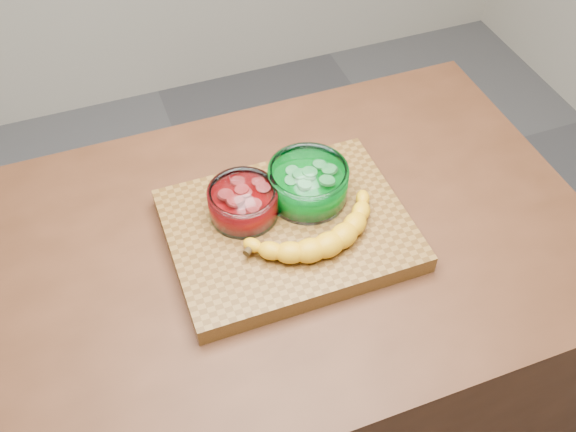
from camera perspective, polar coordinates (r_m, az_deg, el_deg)
name	(u,v)px	position (r m, az deg, el deg)	size (l,w,h in m)	color
ground	(288,429)	(2.02, 0.00, -18.39)	(3.50, 3.50, 0.00)	#56575B
counter	(288,353)	(1.62, 0.00, -12.09)	(1.20, 0.80, 0.90)	#4F2A17
cutting_board	(288,230)	(1.23, 0.00, -1.24)	(0.45, 0.35, 0.04)	brown
bowl_red	(243,202)	(1.21, -4.00, 1.21)	(0.13, 0.13, 0.06)	white
bowl_green	(308,183)	(1.24, 1.79, 2.91)	(0.16, 0.16, 0.07)	white
banana	(314,230)	(1.18, 2.35, -1.25)	(0.30, 0.15, 0.04)	gold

